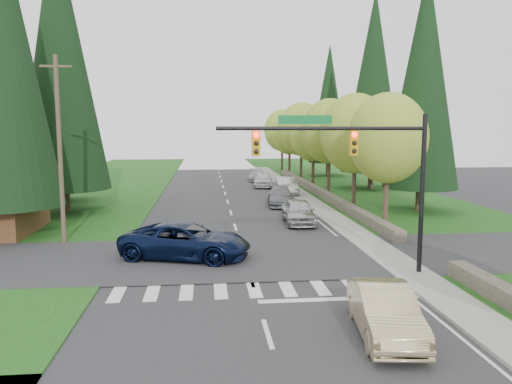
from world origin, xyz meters
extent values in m
plane|color=#28282B|center=(0.00, 0.00, 0.00)|extent=(120.00, 120.00, 0.00)
cube|color=#1B4713|center=(13.00, 20.00, 0.03)|extent=(14.00, 110.00, 0.06)
cube|color=#1B4713|center=(-13.00, 20.00, 0.03)|extent=(14.00, 110.00, 0.06)
cube|color=#28282B|center=(0.00, 8.00, 0.00)|extent=(120.00, 8.00, 0.10)
cube|color=gray|center=(6.90, 22.00, 0.07)|extent=(1.80, 80.00, 0.13)
cube|color=gray|center=(6.05, 22.00, 0.07)|extent=(0.20, 80.00, 0.13)
cube|color=#4C4438|center=(8.60, 30.00, 0.35)|extent=(0.70, 40.00, 0.70)
cylinder|color=black|center=(7.20, 4.50, 3.40)|extent=(0.20, 0.20, 6.80)
cylinder|color=black|center=(2.90, 4.50, 6.20)|extent=(8.60, 0.16, 0.16)
cube|color=#0C662D|center=(2.20, 4.55, 6.55)|extent=(2.20, 0.04, 0.35)
cube|color=#BF8C0C|center=(4.20, 4.50, 5.60)|extent=(0.32, 0.24, 1.00)
sphere|color=#FF0C05|center=(4.20, 4.36, 5.95)|extent=(0.22, 0.22, 0.22)
cube|color=#BF8C0C|center=(0.20, 4.50, 5.60)|extent=(0.32, 0.24, 1.00)
sphere|color=#FF0C05|center=(0.20, 4.36, 5.95)|extent=(0.22, 0.22, 0.22)
cylinder|color=#473828|center=(-9.50, 12.00, 5.00)|extent=(0.24, 0.24, 10.00)
cube|color=#473828|center=(-9.50, 12.00, 9.40)|extent=(1.60, 0.10, 0.12)
cylinder|color=#38281C|center=(9.20, 14.00, 2.38)|extent=(0.32, 0.32, 4.76)
ellipsoid|color=olive|center=(9.20, 14.00, 5.61)|extent=(4.80, 4.80, 5.52)
cylinder|color=#38281C|center=(9.30, 21.00, 2.46)|extent=(0.32, 0.32, 4.93)
ellipsoid|color=olive|center=(9.30, 21.00, 5.81)|extent=(5.20, 5.20, 5.98)
cylinder|color=#38281C|center=(9.10, 28.00, 2.52)|extent=(0.32, 0.32, 5.04)
ellipsoid|color=olive|center=(9.10, 28.00, 5.94)|extent=(5.00, 5.00, 5.75)
cylinder|color=#38281C|center=(9.20, 35.00, 2.41)|extent=(0.32, 0.32, 4.82)
ellipsoid|color=olive|center=(9.20, 35.00, 5.68)|extent=(5.00, 5.00, 5.75)
cylinder|color=#38281C|center=(9.30, 42.00, 2.58)|extent=(0.32, 0.32, 5.15)
ellipsoid|color=olive|center=(9.30, 42.00, 6.07)|extent=(5.40, 5.40, 6.21)
cylinder|color=#38281C|center=(9.10, 49.00, 2.35)|extent=(0.32, 0.32, 4.70)
ellipsoid|color=olive|center=(9.10, 49.00, 5.54)|extent=(4.80, 4.80, 5.52)
cylinder|color=#38281C|center=(9.20, 56.00, 2.49)|extent=(0.32, 0.32, 4.98)
ellipsoid|color=olive|center=(9.20, 56.00, 5.87)|extent=(5.20, 5.20, 5.98)
cylinder|color=#38281C|center=(-13.00, 14.00, 1.00)|extent=(0.50, 0.50, 2.00)
cylinder|color=#38281C|center=(-12.00, 22.00, 1.00)|extent=(0.50, 0.50, 2.00)
cone|color=black|center=(-12.00, 22.00, 11.30)|extent=(6.46, 6.46, 19.00)
cylinder|color=#38281C|center=(-14.00, 28.00, 1.00)|extent=(0.50, 0.50, 2.00)
cone|color=black|center=(-14.00, 28.00, 10.30)|extent=(5.78, 5.78, 17.00)
cylinder|color=#38281C|center=(14.00, 20.00, 1.00)|extent=(0.50, 0.50, 2.00)
cone|color=black|center=(14.00, 20.00, 9.80)|extent=(5.44, 5.44, 16.00)
cylinder|color=#38281C|center=(15.00, 34.00, 1.00)|extent=(0.50, 0.50, 2.00)
cone|color=black|center=(15.00, 34.00, 10.80)|extent=(6.12, 6.12, 18.00)
cylinder|color=#38281C|center=(14.00, 48.00, 1.00)|extent=(0.50, 0.50, 2.00)
cone|color=black|center=(14.00, 48.00, 9.30)|extent=(5.10, 5.10, 15.00)
imported|color=beige|center=(3.49, -1.47, 0.76)|extent=(2.14, 4.75, 1.51)
imported|color=black|center=(-2.80, 8.12, 0.86)|extent=(6.73, 4.51, 1.71)
imported|color=#B0B0B5|center=(4.20, 16.25, 0.80)|extent=(2.11, 4.77, 1.59)
imported|color=slate|center=(4.20, 23.98, 0.73)|extent=(2.50, 5.20, 1.46)
imported|color=#BABABF|center=(5.60, 30.52, 0.82)|extent=(1.91, 5.04, 1.64)
imported|color=silver|center=(4.20, 36.68, 0.79)|extent=(2.42, 4.84, 1.58)
imported|color=#9A9A9E|center=(4.20, 43.00, 0.67)|extent=(2.30, 4.76, 1.34)
camera|label=1|loc=(-1.81, -15.39, 6.22)|focal=35.00mm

